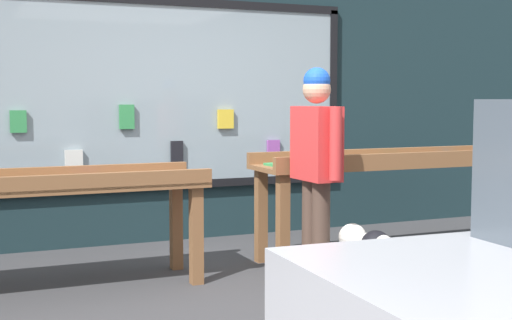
{
  "coord_description": "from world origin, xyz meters",
  "views": [
    {
      "loc": [
        -2.07,
        -4.48,
        1.41
      ],
      "look_at": [
        0.15,
        0.67,
        0.93
      ],
      "focal_mm": 50.0,
      "sensor_mm": 36.0,
      "label": 1
    }
  ],
  "objects_px": {
    "person_browsing": "(316,158)",
    "small_dog": "(371,246)",
    "display_table_right": "(404,170)",
    "display_table_left": "(10,196)"
  },
  "relations": [
    {
      "from": "display_table_right",
      "to": "person_browsing",
      "type": "distance_m",
      "value": 1.34
    },
    {
      "from": "display_table_left",
      "to": "person_browsing",
      "type": "xyz_separation_m",
      "value": [
        2.18,
        -0.57,
        0.24
      ]
    },
    {
      "from": "display_table_left",
      "to": "display_table_right",
      "type": "relative_size",
      "value": 1.0
    },
    {
      "from": "display_table_left",
      "to": "person_browsing",
      "type": "height_order",
      "value": "person_browsing"
    },
    {
      "from": "display_table_left",
      "to": "small_dog",
      "type": "distance_m",
      "value": 2.67
    },
    {
      "from": "person_browsing",
      "to": "small_dog",
      "type": "xyz_separation_m",
      "value": [
        0.32,
        -0.29,
        -0.65
      ]
    },
    {
      "from": "display_table_right",
      "to": "person_browsing",
      "type": "bearing_deg",
      "value": -154.65
    },
    {
      "from": "display_table_left",
      "to": "small_dog",
      "type": "xyz_separation_m",
      "value": [
        2.49,
        -0.85,
        -0.41
      ]
    },
    {
      "from": "person_browsing",
      "to": "display_table_left",
      "type": "bearing_deg",
      "value": 74.04
    },
    {
      "from": "person_browsing",
      "to": "small_dog",
      "type": "relative_size",
      "value": 2.73
    }
  ]
}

